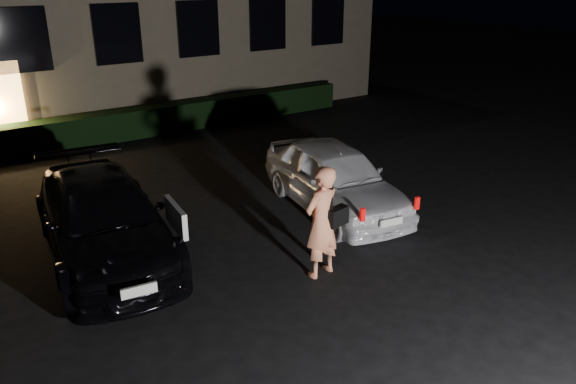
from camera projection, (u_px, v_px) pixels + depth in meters
ground at (363, 287)px, 9.08m from camera, size 80.00×80.00×0.00m
hedge at (132, 123)px, 16.95m from camera, size 15.00×0.70×0.85m
sedan at (103, 219)px, 9.87m from camera, size 2.51×5.05×1.40m
hatch at (335, 177)px, 11.78m from camera, size 2.30×4.38×1.42m
man at (322, 222)px, 9.13m from camera, size 0.85×0.58×1.93m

